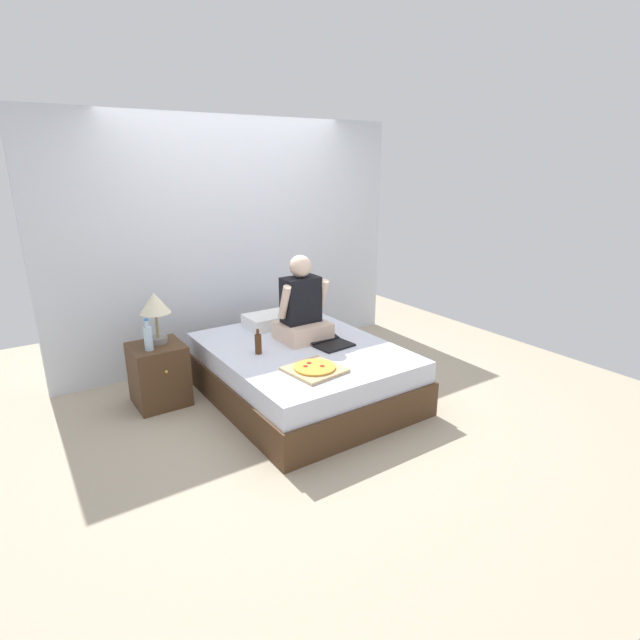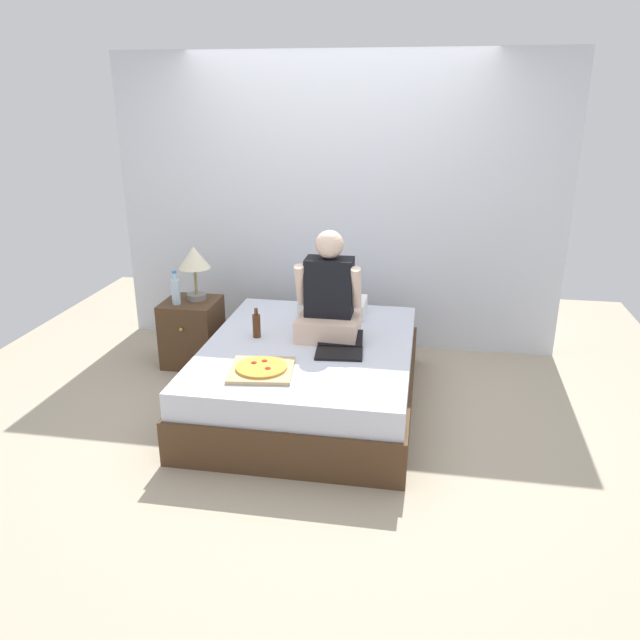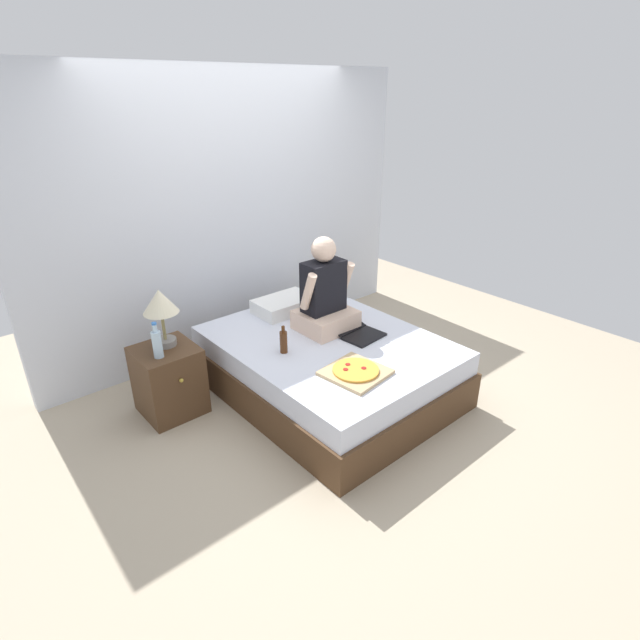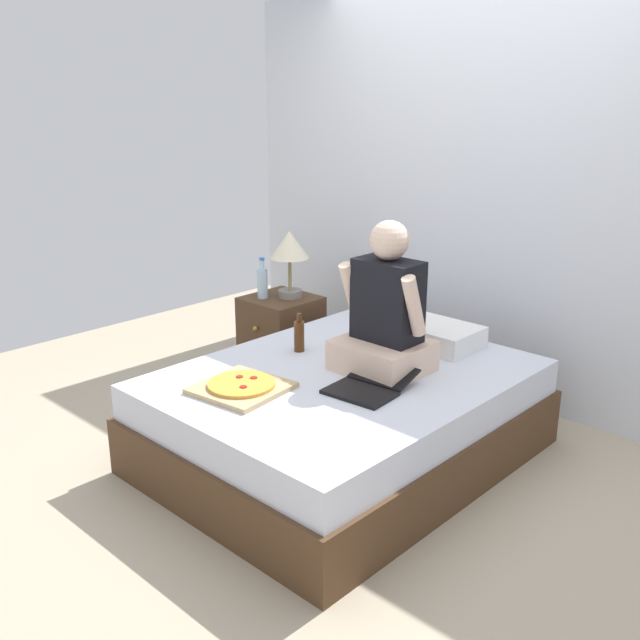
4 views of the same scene
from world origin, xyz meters
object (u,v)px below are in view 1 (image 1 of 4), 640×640
(person_seated, at_px, (302,309))
(pizza_box, at_px, (315,369))
(lamp_on_left_nightstand, at_px, (155,307))
(laptop, at_px, (330,342))
(bed, at_px, (302,372))
(nightstand_left, at_px, (159,374))
(beer_bottle_on_bed, at_px, (258,344))
(water_bottle, at_px, (148,338))

(person_seated, relative_size, pizza_box, 1.75)
(lamp_on_left_nightstand, distance_m, person_seated, 1.28)
(laptop, bearing_deg, bed, 157.62)
(nightstand_left, xyz_separation_m, person_seated, (1.23, -0.42, 0.50))
(beer_bottle_on_bed, bearing_deg, laptop, -14.21)
(nightstand_left, distance_m, pizza_box, 1.46)
(bed, relative_size, pizza_box, 4.27)
(nightstand_left, xyz_separation_m, pizza_box, (0.90, -1.12, 0.23))
(bed, height_order, beer_bottle_on_bed, beer_bottle_on_bed)
(person_seated, bearing_deg, laptop, -66.42)
(bed, relative_size, lamp_on_left_nightstand, 4.24)
(lamp_on_left_nightstand, xyz_separation_m, beer_bottle_on_bed, (0.67, -0.58, -0.30))
(lamp_on_left_nightstand, relative_size, water_bottle, 1.63)
(bed, distance_m, pizza_box, 0.62)
(person_seated, relative_size, laptop, 1.77)
(bed, height_order, laptop, laptop)
(water_bottle, bearing_deg, pizza_box, -46.30)
(water_bottle, distance_m, pizza_box, 1.43)
(nightstand_left, bearing_deg, bed, -28.27)
(water_bottle, bearing_deg, bed, -23.07)
(bed, bearing_deg, person_seated, 56.63)
(water_bottle, distance_m, beer_bottle_on_bed, 0.91)
(nightstand_left, relative_size, beer_bottle_on_bed, 2.49)
(lamp_on_left_nightstand, xyz_separation_m, laptop, (1.31, -0.74, -0.37))
(nightstand_left, height_order, person_seated, person_seated)
(nightstand_left, height_order, lamp_on_left_nightstand, lamp_on_left_nightstand)
(nightstand_left, relative_size, lamp_on_left_nightstand, 1.22)
(laptop, relative_size, pizza_box, 0.99)
(person_seated, bearing_deg, bed, -123.37)
(nightstand_left, distance_m, lamp_on_left_nightstand, 0.60)
(lamp_on_left_nightstand, relative_size, pizza_box, 1.01)
(water_bottle, xyz_separation_m, person_seated, (1.31, -0.33, 0.11))
(water_bottle, bearing_deg, laptop, -22.95)
(pizza_box, bearing_deg, laptop, 43.81)
(nightstand_left, bearing_deg, lamp_on_left_nightstand, 51.37)
(pizza_box, height_order, beer_bottle_on_bed, beer_bottle_on_bed)
(lamp_on_left_nightstand, bearing_deg, beer_bottle_on_bed, -40.93)
(nightstand_left, height_order, pizza_box, nightstand_left)
(beer_bottle_on_bed, bearing_deg, lamp_on_left_nightstand, 139.07)
(person_seated, xyz_separation_m, beer_bottle_on_bed, (-0.51, -0.11, -0.20))
(lamp_on_left_nightstand, bearing_deg, person_seated, -21.59)
(water_bottle, xyz_separation_m, beer_bottle_on_bed, (0.79, -0.44, -0.08))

